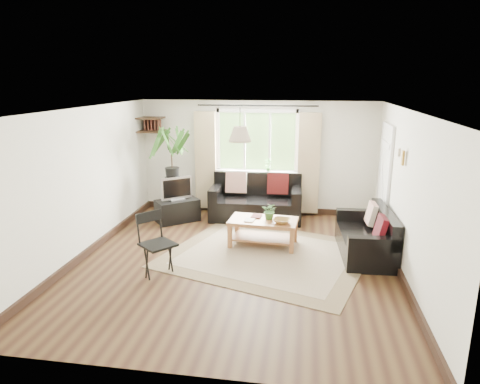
% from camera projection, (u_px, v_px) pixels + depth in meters
% --- Properties ---
extents(floor, '(5.50, 5.50, 0.00)m').
position_uv_depth(floor, '(236.00, 262.00, 6.84)').
color(floor, black).
rests_on(floor, ground).
extents(ceiling, '(5.50, 5.50, 0.00)m').
position_uv_depth(ceiling, '(236.00, 109.00, 6.22)').
color(ceiling, white).
rests_on(ceiling, floor).
extents(wall_back, '(5.00, 0.02, 2.40)m').
position_uv_depth(wall_back, '(257.00, 157.00, 9.15)').
color(wall_back, silver).
rests_on(wall_back, floor).
extents(wall_front, '(5.00, 0.02, 2.40)m').
position_uv_depth(wall_front, '(186.00, 263.00, 3.90)').
color(wall_front, silver).
rests_on(wall_front, floor).
extents(wall_left, '(0.02, 5.50, 2.40)m').
position_uv_depth(wall_left, '(84.00, 183.00, 6.90)').
color(wall_left, silver).
rests_on(wall_left, floor).
extents(wall_right, '(0.02, 5.50, 2.40)m').
position_uv_depth(wall_right, '(407.00, 196.00, 6.15)').
color(wall_right, silver).
rests_on(wall_right, floor).
extents(rug, '(3.76, 3.47, 0.02)m').
position_uv_depth(rug, '(267.00, 255.00, 7.09)').
color(rug, beige).
rests_on(rug, floor).
extents(window, '(2.50, 0.16, 2.16)m').
position_uv_depth(window, '(257.00, 141.00, 9.03)').
color(window, white).
rests_on(window, wall_back).
extents(door, '(0.06, 0.96, 2.06)m').
position_uv_depth(door, '(384.00, 182.00, 7.83)').
color(door, silver).
rests_on(door, wall_right).
extents(corner_shelf, '(0.50, 0.50, 0.34)m').
position_uv_depth(corner_shelf, '(151.00, 125.00, 9.08)').
color(corner_shelf, black).
rests_on(corner_shelf, wall_back).
extents(pendant_lamp, '(0.36, 0.36, 0.54)m').
position_uv_depth(pendant_lamp, '(240.00, 130.00, 6.69)').
color(pendant_lamp, beige).
rests_on(pendant_lamp, ceiling).
extents(wall_sconce, '(0.12, 0.12, 0.28)m').
position_uv_depth(wall_sconce, '(401.00, 155.00, 6.31)').
color(wall_sconce, beige).
rests_on(wall_sconce, wall_right).
extents(sofa_back, '(1.89, 0.98, 0.88)m').
position_uv_depth(sofa_back, '(256.00, 198.00, 8.84)').
color(sofa_back, black).
rests_on(sofa_back, floor).
extents(sofa_right, '(1.60, 0.87, 0.73)m').
position_uv_depth(sofa_right, '(365.00, 234.00, 7.03)').
color(sofa_right, black).
rests_on(sofa_right, floor).
extents(coffee_table, '(1.21, 0.72, 0.48)m').
position_uv_depth(coffee_table, '(263.00, 232.00, 7.45)').
color(coffee_table, brown).
rests_on(coffee_table, floor).
extents(table_plant, '(0.31, 0.28, 0.30)m').
position_uv_depth(table_plant, '(270.00, 211.00, 7.38)').
color(table_plant, '#386B2A').
rests_on(table_plant, coffee_table).
extents(bowl, '(0.35, 0.35, 0.07)m').
position_uv_depth(bowl, '(282.00, 221.00, 7.21)').
color(bowl, brown).
rests_on(bowl, coffee_table).
extents(book_a, '(0.18, 0.23, 0.02)m').
position_uv_depth(book_a, '(245.00, 220.00, 7.35)').
color(book_a, white).
rests_on(book_a, coffee_table).
extents(book_b, '(0.19, 0.25, 0.02)m').
position_uv_depth(book_b, '(252.00, 216.00, 7.56)').
color(book_b, '#582623').
rests_on(book_b, coffee_table).
extents(tv_stand, '(0.95, 0.89, 0.45)m').
position_uv_depth(tv_stand, '(177.00, 210.00, 8.74)').
color(tv_stand, black).
rests_on(tv_stand, floor).
extents(tv, '(0.63, 0.57, 0.49)m').
position_uv_depth(tv, '(177.00, 188.00, 8.62)').
color(tv, '#A5A5AA').
rests_on(tv, tv_stand).
extents(palm_stand, '(0.88, 0.88, 1.91)m').
position_uv_depth(palm_stand, '(172.00, 174.00, 8.74)').
color(palm_stand, black).
rests_on(palm_stand, floor).
extents(folding_chair, '(0.68, 0.68, 0.94)m').
position_uv_depth(folding_chair, '(158.00, 246.00, 6.25)').
color(folding_chair, black).
rests_on(folding_chair, floor).
extents(sill_plant, '(0.14, 0.10, 0.27)m').
position_uv_depth(sill_plant, '(268.00, 165.00, 9.04)').
color(sill_plant, '#2D6023').
rests_on(sill_plant, window).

